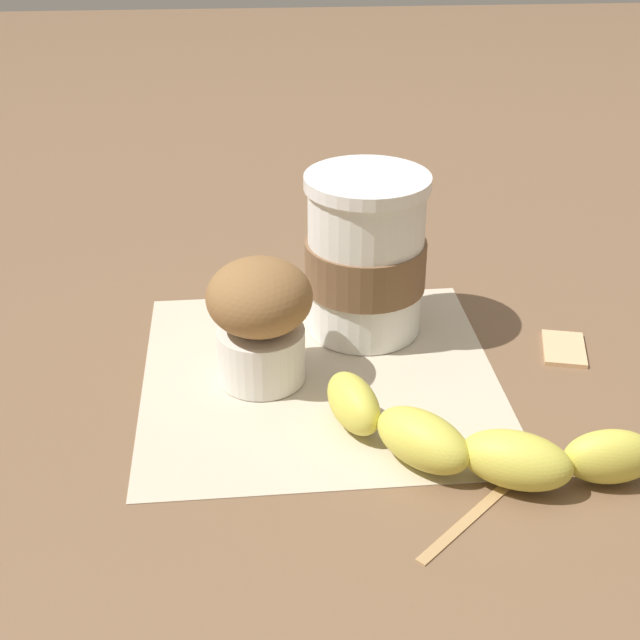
{
  "coord_description": "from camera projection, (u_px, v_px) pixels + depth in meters",
  "views": [
    {
      "loc": [
        0.56,
        -0.04,
        0.36
      ],
      "look_at": [
        0.0,
        0.0,
        0.05
      ],
      "focal_mm": 50.0,
      "sensor_mm": 36.0,
      "label": 1
    }
  ],
  "objects": [
    {
      "name": "coffee_cup",
      "position": [
        366.0,
        256.0,
        0.7
      ],
      "size": [
        0.1,
        0.1,
        0.13
      ],
      "color": "white",
      "rests_on": "paper_napkin"
    },
    {
      "name": "muffin",
      "position": [
        260.0,
        320.0,
        0.63
      ],
      "size": [
        0.08,
        0.08,
        0.09
      ],
      "color": "white",
      "rests_on": "paper_napkin"
    },
    {
      "name": "paper_napkin",
      "position": [
        320.0,
        376.0,
        0.66
      ],
      "size": [
        0.27,
        0.27,
        0.0
      ],
      "primitive_type": "cube",
      "rotation": [
        0.0,
        0.0,
        0.02
      ],
      "color": "beige",
      "rests_on": "ground_plane"
    },
    {
      "name": "sugar_packet",
      "position": [
        564.0,
        347.0,
        0.7
      ],
      "size": [
        0.06,
        0.04,
        0.01
      ],
      "primitive_type": "cube",
      "rotation": [
        0.0,
        0.0,
        2.9
      ],
      "color": "#E0B27F",
      "rests_on": "ground_plane"
    },
    {
      "name": "ground_plane",
      "position": [
        320.0,
        377.0,
        0.66
      ],
      "size": [
        3.0,
        3.0,
        0.0
      ],
      "primitive_type": "plane",
      "color": "brown"
    },
    {
      "name": "wooden_stirrer",
      "position": [
        475.0,
        513.0,
        0.53
      ],
      "size": [
        0.08,
        0.08,
        0.0
      ],
      "primitive_type": "cube",
      "rotation": [
        0.0,
        0.0,
        5.47
      ],
      "color": "tan",
      "rests_on": "ground_plane"
    },
    {
      "name": "banana",
      "position": [
        472.0,
        441.0,
        0.56
      ],
      "size": [
        0.13,
        0.2,
        0.04
      ],
      "color": "#D6CC4C",
      "rests_on": "paper_napkin"
    }
  ]
}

